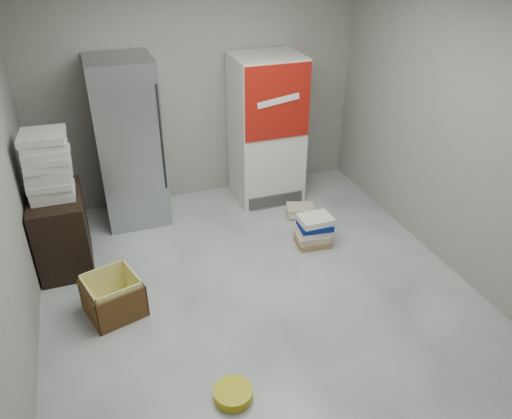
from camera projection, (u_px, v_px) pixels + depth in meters
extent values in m
plane|color=silver|center=(269.00, 311.00, 4.60)|extent=(5.00, 5.00, 0.00)
cube|color=gray|center=(197.00, 87.00, 5.94)|extent=(4.00, 0.04, 2.80)
cube|color=gray|center=(480.00, 142.00, 4.47)|extent=(0.04, 5.00, 2.80)
cube|color=#ACAFB5|center=(129.00, 143.00, 5.60)|extent=(0.70, 0.70, 1.90)
cylinder|color=#333333|center=(162.00, 139.00, 5.33)|extent=(0.02, 0.02, 1.19)
cube|color=silver|center=(266.00, 130.00, 6.10)|extent=(0.80, 0.70, 1.80)
cube|color=#9A150C|center=(278.00, 103.00, 5.58)|extent=(0.78, 0.02, 0.85)
cube|color=white|center=(279.00, 101.00, 5.56)|extent=(0.50, 0.01, 0.14)
cube|color=#3F3F3F|center=(276.00, 200.00, 6.21)|extent=(0.70, 0.02, 0.15)
cube|color=black|center=(62.00, 230.00, 5.05)|extent=(0.50, 0.80, 0.80)
cube|color=beige|center=(53.00, 193.00, 4.83)|extent=(0.41, 0.41, 0.06)
cube|color=beige|center=(51.00, 187.00, 4.80)|extent=(0.40, 0.40, 0.06)
cube|color=beige|center=(50.00, 181.00, 4.76)|extent=(0.42, 0.42, 0.06)
cube|color=beige|center=(49.00, 175.00, 4.73)|extent=(0.42, 0.42, 0.06)
cube|color=beige|center=(48.00, 168.00, 4.70)|extent=(0.42, 0.42, 0.06)
cube|color=beige|center=(47.00, 162.00, 4.66)|extent=(0.40, 0.40, 0.06)
cube|color=beige|center=(47.00, 156.00, 4.63)|extent=(0.42, 0.42, 0.06)
cube|color=beige|center=(45.00, 149.00, 4.60)|extent=(0.40, 0.40, 0.06)
cube|color=beige|center=(44.00, 142.00, 4.58)|extent=(0.40, 0.40, 0.06)
cube|color=beige|center=(42.00, 136.00, 4.54)|extent=(0.42, 0.42, 0.06)
cube|color=#936D46|center=(313.00, 241.00, 5.53)|extent=(0.37, 0.30, 0.07)
cube|color=tan|center=(312.00, 236.00, 5.50)|extent=(0.38, 0.32, 0.07)
cube|color=silver|center=(314.00, 230.00, 5.46)|extent=(0.36, 0.28, 0.08)
cube|color=navy|center=(315.00, 225.00, 5.42)|extent=(0.37, 0.31, 0.06)
cube|color=silver|center=(315.00, 220.00, 5.39)|extent=(0.35, 0.28, 0.07)
cube|color=tan|center=(300.00, 215.00, 6.05)|extent=(0.39, 0.36, 0.05)
cube|color=silver|center=(301.00, 211.00, 6.03)|extent=(0.37, 0.32, 0.05)
cube|color=tan|center=(300.00, 208.00, 6.00)|extent=(0.38, 0.34, 0.04)
cube|color=yellow|center=(116.00, 311.00, 4.59)|extent=(0.55, 0.55, 0.01)
cube|color=brown|center=(104.00, 284.00, 4.67)|extent=(0.45, 0.14, 0.33)
cube|color=brown|center=(123.00, 311.00, 4.35)|extent=(0.45, 0.14, 0.33)
cube|color=brown|center=(89.00, 307.00, 4.39)|extent=(0.14, 0.45, 0.33)
cube|color=brown|center=(137.00, 288.00, 4.62)|extent=(0.14, 0.45, 0.33)
cube|color=yellow|center=(104.00, 284.00, 4.64)|extent=(0.41, 0.13, 0.38)
cube|color=yellow|center=(122.00, 308.00, 4.35)|extent=(0.41, 0.13, 0.38)
cube|color=yellow|center=(91.00, 304.00, 4.39)|extent=(0.13, 0.41, 0.38)
cube|color=yellow|center=(134.00, 287.00, 4.60)|extent=(0.13, 0.41, 0.38)
cylinder|color=gold|center=(233.00, 394.00, 3.75)|extent=(0.37, 0.37, 0.08)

